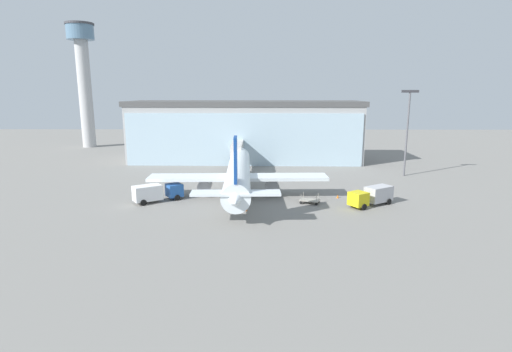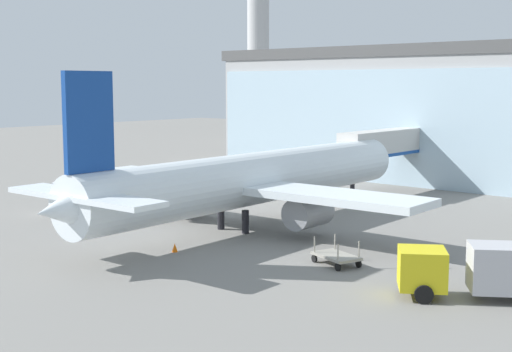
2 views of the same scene
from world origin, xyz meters
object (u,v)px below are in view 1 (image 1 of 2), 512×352
at_px(catering_truck, 156,192).
at_px(baggage_cart, 310,200).
at_px(airplane, 238,174).
at_px(apron_light_mast, 408,125).
at_px(control_tower, 83,71).
at_px(jet_bridge, 238,148).
at_px(fuel_truck, 372,196).
at_px(safety_cone_nose, 246,209).
at_px(safety_cone_wingtip, 338,196).

bearing_deg(catering_truck, baggage_cart, -35.57).
bearing_deg(airplane, baggage_cart, -116.98).
bearing_deg(apron_light_mast, control_tower, 152.54).
height_order(jet_bridge, apron_light_mast, apron_light_mast).
relative_size(jet_bridge, control_tower, 0.41).
height_order(airplane, catering_truck, airplane).
distance_m(catering_truck, baggage_cart, 22.91).
height_order(apron_light_mast, fuel_truck, apron_light_mast).
relative_size(catering_truck, fuel_truck, 1.00).
bearing_deg(control_tower, jet_bridge, -37.08).
height_order(airplane, safety_cone_nose, airplane).
bearing_deg(safety_cone_nose, safety_cone_wingtip, 26.54).
height_order(catering_truck, safety_cone_nose, catering_truck).
xyz_separation_m(control_tower, fuel_truck, (67.68, -62.59, -20.64)).
bearing_deg(airplane, fuel_truck, -108.48).
distance_m(jet_bridge, safety_cone_nose, 30.79).
distance_m(catering_truck, safety_cone_wingtip, 27.75).
height_order(catering_truck, fuel_truck, same).
height_order(fuel_truck, safety_cone_wingtip, fuel_truck).
xyz_separation_m(airplane, baggage_cart, (10.79, -5.04, -2.90)).
bearing_deg(catering_truck, safety_cone_nose, -52.29).
relative_size(control_tower, safety_cone_nose, 64.31).
height_order(jet_bridge, catering_truck, jet_bridge).
xyz_separation_m(control_tower, safety_cone_nose, (49.50, -65.60, -21.83)).
xyz_separation_m(catering_truck, fuel_truck, (31.81, -1.62, 0.00)).
height_order(airplane, safety_cone_wingtip, airplane).
xyz_separation_m(safety_cone_nose, safety_cone_wingtip, (14.00, 6.99, 0.00)).
xyz_separation_m(baggage_cart, safety_cone_wingtip, (4.75, 3.17, -0.23)).
bearing_deg(safety_cone_nose, fuel_truck, 9.38).
relative_size(control_tower, airplane, 0.98).
bearing_deg(catering_truck, jet_bridge, 33.81).
relative_size(control_tower, fuel_truck, 4.84).
height_order(jet_bridge, fuel_truck, jet_bridge).
bearing_deg(safety_cone_wingtip, safety_cone_nose, -153.46).
relative_size(apron_light_mast, fuel_truck, 2.26).
bearing_deg(safety_cone_wingtip, airplane, 173.17).
bearing_deg(safety_cone_nose, catering_truck, 161.26).
distance_m(jet_bridge, airplane, 21.58).
distance_m(fuel_truck, baggage_cart, 9.02).
distance_m(control_tower, safety_cone_nose, 85.03).
xyz_separation_m(jet_bridge, safety_cone_wingtip, (16.89, -23.37, -4.24)).
relative_size(control_tower, safety_cone_wingtip, 64.31).
bearing_deg(safety_cone_wingtip, jet_bridge, 125.85).
relative_size(airplane, baggage_cart, 11.39).
xyz_separation_m(fuel_truck, safety_cone_nose, (-18.18, -3.00, -1.19)).
distance_m(baggage_cart, safety_cone_nose, 10.01).
bearing_deg(safety_cone_wingtip, baggage_cart, -146.26).
xyz_separation_m(apron_light_mast, airplane, (-31.78, -15.31, -6.57)).
bearing_deg(catering_truck, fuel_truck, -36.47).
bearing_deg(control_tower, airplane, -49.80).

